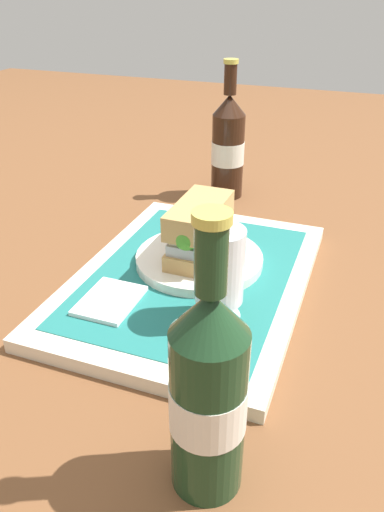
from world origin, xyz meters
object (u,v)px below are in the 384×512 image
at_px(plate, 200,259).
at_px(beer_bottle, 208,393).
at_px(second_bottle, 228,146).
at_px(beer_glass, 220,273).
at_px(sandwich, 200,230).

height_order(plate, beer_bottle, beer_bottle).
height_order(beer_bottle, second_bottle, same).
xyz_separation_m(plate, beer_glass, (0.12, 0.07, 0.06)).
bearing_deg(plate, beer_glass, 29.07).
xyz_separation_m(plate, sandwich, (0.00, -0.00, 0.05)).
distance_m(beer_glass, beer_bottle, 0.21).
relative_size(plate, beer_glass, 1.52).
distance_m(plate, sandwich, 0.05).
bearing_deg(beer_bottle, beer_glass, -164.89).
distance_m(sandwich, beer_bottle, 0.35).
distance_m(beer_bottle, second_bottle, 0.67).
bearing_deg(sandwich, second_bottle, -169.83).
height_order(beer_glass, second_bottle, second_bottle).
relative_size(beer_glass, second_bottle, 0.47).
relative_size(plate, second_bottle, 0.71).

